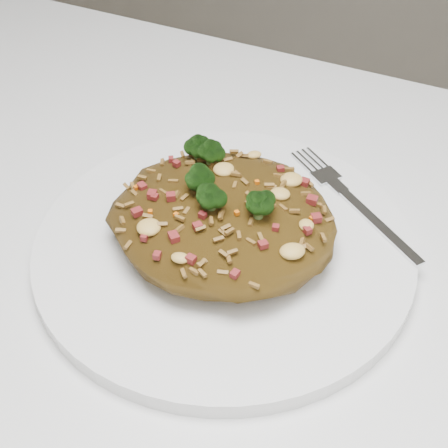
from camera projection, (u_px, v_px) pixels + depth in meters
The scene contains 4 objects.
dining_table at pixel (168, 378), 0.51m from camera, with size 1.20×0.80×0.75m.
plate at pixel (224, 245), 0.49m from camera, with size 0.29×0.29×0.01m, color white.
fried_rice at pixel (224, 210), 0.46m from camera, with size 0.17×0.16×0.06m.
fork at pixel (360, 207), 0.51m from camera, with size 0.14×0.11×0.00m.
Camera 1 is at (0.17, -0.24, 1.10)m, focal length 50.00 mm.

